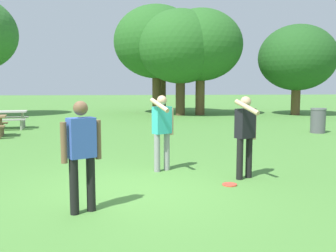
% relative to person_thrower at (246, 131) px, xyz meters
% --- Properties ---
extents(ground_plane, '(120.00, 120.00, 0.00)m').
position_rel_person_thrower_xyz_m(ground_plane, '(-2.20, -0.70, -0.96)').
color(ground_plane, '#4C8438').
extents(person_thrower, '(0.54, 0.83, 1.64)m').
position_rel_person_thrower_xyz_m(person_thrower, '(0.00, 0.00, 0.00)').
color(person_thrower, black).
rests_on(person_thrower, ground).
extents(person_catcher, '(0.54, 0.38, 1.64)m').
position_rel_person_thrower_xyz_m(person_catcher, '(-2.95, -1.70, -0.02)').
color(person_catcher, black).
rests_on(person_catcher, ground).
extents(person_bystander, '(0.53, 0.83, 1.64)m').
position_rel_person_thrower_xyz_m(person_bystander, '(-1.59, 0.81, 0.00)').
color(person_bystander, gray).
rests_on(person_bystander, ground).
extents(frisbee, '(0.27, 0.27, 0.03)m').
position_rel_person_thrower_xyz_m(frisbee, '(-0.42, -0.46, -0.95)').
color(frisbee, '#E04733').
rests_on(frisbee, ground).
extents(picnic_table_far, '(1.93, 1.70, 0.77)m').
position_rel_person_thrower_xyz_m(picnic_table_far, '(-7.56, 8.95, -0.40)').
color(picnic_table_far, '#B2ADA3').
rests_on(picnic_table_far, ground).
extents(trash_can_beside_table, '(0.59, 0.59, 0.96)m').
position_rel_person_thrower_xyz_m(trash_can_beside_table, '(4.91, 6.60, -0.48)').
color(trash_can_beside_table, '#515156').
rests_on(trash_can_beside_table, ground).
extents(tree_broad_center, '(5.45, 5.45, 6.89)m').
position_rel_person_thrower_xyz_m(tree_broad_center, '(-0.71, 16.99, 3.59)').
color(tree_broad_center, brown).
rests_on(tree_broad_center, ground).
extents(tree_far_right, '(3.65, 3.65, 5.44)m').
position_rel_person_thrower_xyz_m(tree_far_right, '(-0.22, 18.76, 2.88)').
color(tree_far_right, brown).
rests_on(tree_far_right, ground).
extents(tree_slender_mid, '(5.18, 5.18, 6.33)m').
position_rel_person_thrower_xyz_m(tree_slender_mid, '(0.62, 15.33, 3.14)').
color(tree_slender_mid, '#4C3823').
rests_on(tree_slender_mid, ground).
extents(tree_back_left, '(5.08, 5.08, 6.40)m').
position_rel_person_thrower_xyz_m(tree_back_left, '(1.86, 15.44, 3.26)').
color(tree_back_left, brown).
rests_on(tree_back_left, ground).
extents(tree_back_right, '(4.66, 4.66, 5.47)m').
position_rel_person_thrower_xyz_m(tree_back_right, '(7.70, 14.87, 2.51)').
color(tree_back_right, brown).
rests_on(tree_back_right, ground).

